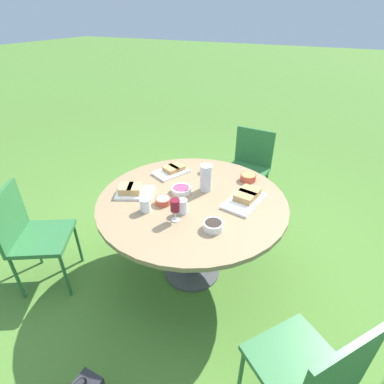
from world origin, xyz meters
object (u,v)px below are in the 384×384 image
chair_far_back (249,163)px  wine_glass (175,206)px  water_pitcher (206,178)px  dining_table (192,209)px  chair_near_right (311,370)px  chair_near_left (30,231)px

chair_far_back → wine_glass: bearing=-2.1°
chair_far_back → water_pitcher: water_pitcher is taller
dining_table → chair_near_right: chair_near_right is taller
chair_far_back → chair_near_right: bearing=24.6°
chair_near_right → chair_far_back: bearing=-155.4°
water_pitcher → wine_glass: size_ratio=1.32×
water_pitcher → wine_glass: 0.46m
chair_near_left → wine_glass: bearing=107.3°
chair_near_left → wine_glass: size_ratio=5.39×
water_pitcher → wine_glass: bearing=-2.4°
dining_table → chair_far_back: bearing=176.6°
chair_near_right → chair_far_back: (-2.07, -0.95, 0.00)m
chair_near_right → wine_glass: (-0.47, -1.01, 0.37)m
chair_near_left → water_pitcher: bearing=125.3°
wine_glass → chair_near_right: bearing=65.0°
chair_near_left → chair_far_back: 2.29m
dining_table → chair_near_left: bearing=-59.7°
chair_near_left → chair_near_right: size_ratio=1.00×
chair_near_left → wine_glass: (-0.35, 1.13, 0.37)m
dining_table → chair_near_right: 1.29m
chair_far_back → water_pitcher: bearing=-1.9°
dining_table → water_pitcher: 0.26m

